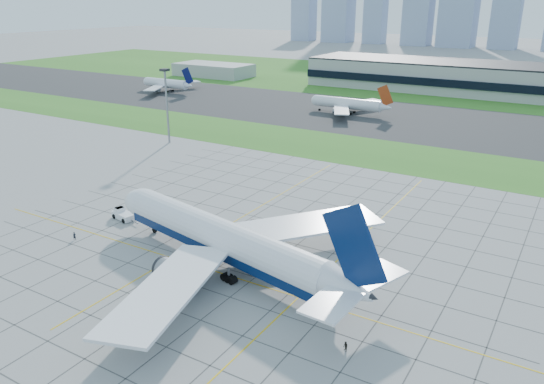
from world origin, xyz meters
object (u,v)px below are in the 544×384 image
at_px(pushback_tug, 123,214).
at_px(crew_near, 75,236).
at_px(light_mast, 166,97).
at_px(distant_jet_0, 167,83).
at_px(airliner, 224,239).
at_px(crew_far, 345,347).
at_px(distant_jet_1, 349,104).

xyz_separation_m(pushback_tug, crew_near, (-0.26, -13.44, -0.21)).
relative_size(light_mast, pushback_tug, 2.90).
bearing_deg(distant_jet_0, airliner, -45.38).
xyz_separation_m(pushback_tug, distant_jet_0, (-111.06, 139.97, 3.40)).
distance_m(light_mast, airliner, 96.23).
distance_m(airliner, crew_near, 34.85).
bearing_deg(light_mast, crew_far, -37.17).
bearing_deg(crew_near, distant_jet_1, 56.02).
xyz_separation_m(crew_far, distant_jet_1, (-66.86, 155.13, 3.70)).
height_order(airliner, pushback_tug, airliner).
xyz_separation_m(pushback_tug, distant_jet_1, (-3.23, 136.55, 3.40)).
bearing_deg(crew_far, crew_near, -147.33).
bearing_deg(airliner, distant_jet_1, 116.27).
distance_m(airliner, crew_far, 32.68).
distance_m(light_mast, pushback_tug, 70.32).
height_order(airliner, distant_jet_1, airliner).
relative_size(pushback_tug, distant_jet_1, 0.21).
xyz_separation_m(light_mast, crew_near, (36.84, -71.24, -15.32)).
height_order(light_mast, crew_near, light_mast).
relative_size(airliner, distant_jet_1, 1.51).
distance_m(pushback_tug, distant_jet_1, 136.63).
xyz_separation_m(airliner, crew_far, (30.03, -11.95, -4.81)).
bearing_deg(pushback_tug, airliner, 0.70).
height_order(pushback_tug, distant_jet_1, distant_jet_1).
bearing_deg(light_mast, distant_jet_1, 66.73).
bearing_deg(pushback_tug, distant_jet_0, 140.28).
xyz_separation_m(light_mast, distant_jet_0, (-73.97, 82.17, -11.70)).
bearing_deg(pushback_tug, crew_near, -79.25).
bearing_deg(distant_jet_1, airliner, -75.58).
bearing_deg(crew_near, light_mast, 82.23).
bearing_deg(airliner, crew_near, -156.76).
relative_size(light_mast, crew_near, 14.79).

